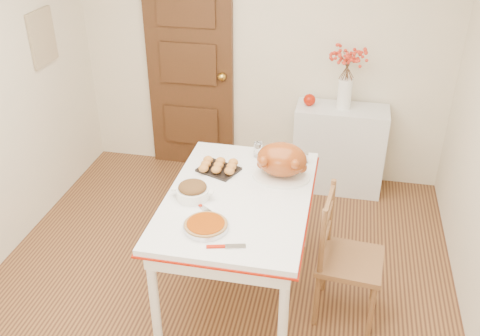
% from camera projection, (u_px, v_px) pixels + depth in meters
% --- Properties ---
extents(floor, '(3.50, 4.00, 0.00)m').
position_uv_depth(floor, '(212.00, 302.00, 3.87)').
color(floor, '#412418').
rests_on(floor, ground).
extents(wall_back, '(3.50, 0.00, 2.50)m').
position_uv_depth(wall_back, '(262.00, 51.00, 4.95)').
color(wall_back, beige).
rests_on(wall_back, ground).
extents(door_back, '(0.85, 0.06, 2.06)m').
position_uv_depth(door_back, '(190.00, 69.00, 5.15)').
color(door_back, '#392311').
rests_on(door_back, ground).
extents(photo_board, '(0.03, 0.35, 0.45)m').
position_uv_depth(photo_board, '(42.00, 37.00, 4.45)').
color(photo_board, '#D3BC86').
rests_on(photo_board, ground).
extents(sideboard, '(0.83, 0.37, 0.83)m').
position_uv_depth(sideboard, '(339.00, 149.00, 5.04)').
color(sideboard, silver).
rests_on(sideboard, floor).
extents(kitchen_table, '(0.97, 1.41, 0.85)m').
position_uv_depth(kitchen_table, '(239.00, 245.00, 3.76)').
color(kitchen_table, white).
rests_on(kitchen_table, floor).
extents(chair_oak, '(0.46, 0.46, 0.95)m').
position_uv_depth(chair_oak, '(351.00, 258.00, 3.56)').
color(chair_oak, brown).
rests_on(chair_oak, floor).
extents(berry_vase, '(0.30, 0.30, 0.57)m').
position_uv_depth(berry_vase, '(346.00, 78.00, 4.68)').
color(berry_vase, white).
rests_on(berry_vase, sideboard).
extents(apple, '(0.11, 0.11, 0.11)m').
position_uv_depth(apple, '(309.00, 100.00, 4.85)').
color(apple, '#A51504').
rests_on(apple, sideboard).
extents(turkey_platter, '(0.42, 0.34, 0.26)m').
position_uv_depth(turkey_platter, '(282.00, 161.00, 3.69)').
color(turkey_platter, brown).
rests_on(turkey_platter, kitchen_table).
extents(pumpkin_pie, '(0.34, 0.34, 0.06)m').
position_uv_depth(pumpkin_pie, '(206.00, 225.00, 3.21)').
color(pumpkin_pie, '#842F01').
rests_on(pumpkin_pie, kitchen_table).
extents(stuffing_dish, '(0.32, 0.28, 0.11)m').
position_uv_depth(stuffing_dish, '(193.00, 191.00, 3.50)').
color(stuffing_dish, '#5B3617').
rests_on(stuffing_dish, kitchen_table).
extents(rolls_tray, '(0.33, 0.29, 0.07)m').
position_uv_depth(rolls_tray, '(219.00, 166.00, 3.82)').
color(rolls_tray, '#CA7130').
rests_on(rolls_tray, kitchen_table).
extents(pie_server, '(0.24, 0.12, 0.01)m').
position_uv_depth(pie_server, '(226.00, 246.00, 3.07)').
color(pie_server, silver).
rests_on(pie_server, kitchen_table).
extents(carving_knife, '(0.22, 0.19, 0.01)m').
position_uv_depth(carving_knife, '(204.00, 208.00, 3.41)').
color(carving_knife, silver).
rests_on(carving_knife, kitchen_table).
extents(drinking_glass, '(0.08, 0.08, 0.11)m').
position_uv_depth(drinking_glass, '(258.00, 150.00, 3.99)').
color(drinking_glass, white).
rests_on(drinking_glass, kitchen_table).
extents(shaker_pair, '(0.09, 0.06, 0.09)m').
position_uv_depth(shaker_pair, '(302.00, 157.00, 3.92)').
color(shaker_pair, white).
rests_on(shaker_pair, kitchen_table).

